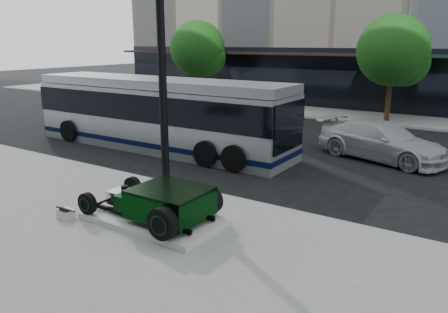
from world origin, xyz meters
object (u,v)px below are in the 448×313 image
Objects in this scene: hot_rod at (163,202)px; transit_bus at (158,113)px; lamppost at (162,72)px; white_sedan at (382,141)px.

hot_rod is 8.54m from transit_bus.
lamppost reaches higher than transit_bus.
white_sedan is (4.26, 7.61, -2.87)m from lamppost.
lamppost is 9.18m from white_sedan.
white_sedan reaches higher than hot_rod.
transit_bus reaches higher than white_sedan.
transit_bus is (-4.16, 4.39, -2.11)m from lamppost.
transit_bus is at bearing 133.44° from lamppost.
lamppost is 6.40m from transit_bus.
lamppost is at bearing 167.10° from white_sedan.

